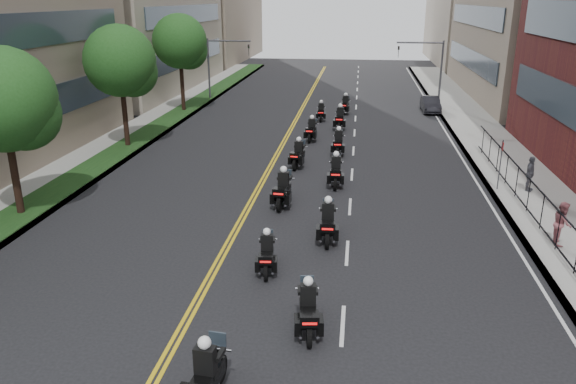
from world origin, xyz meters
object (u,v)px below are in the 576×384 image
motorcycle_0 (204,382)px  motorcycle_6 (298,155)px  motorcycle_11 (345,106)px  motorcycle_1 (308,311)px  motorcycle_5 (336,172)px  pedestrian_b (562,223)px  motorcycle_8 (312,131)px  motorcycle_7 (338,144)px  motorcycle_4 (283,191)px  parked_sedan (431,104)px  motorcycle_2 (267,255)px  pedestrian_c (530,174)px  motorcycle_9 (340,119)px  motorcycle_10 (321,113)px  motorcycle_3 (328,224)px

motorcycle_0 → motorcycle_6: size_ratio=1.07×
motorcycle_0 → motorcycle_11: size_ratio=1.07×
motorcycle_1 → motorcycle_5: bearing=81.4°
motorcycle_11 → pedestrian_b: size_ratio=1.37×
motorcycle_0 → motorcycle_8: (0.24, 26.27, -0.05)m
motorcycle_7 → pedestrian_b: 15.39m
motorcycle_4 → motorcycle_11: (2.20, 22.11, -0.06)m
motorcycle_7 → motorcycle_4: bearing=-102.2°
motorcycle_8 → parked_sedan: motorcycle_8 is taller
motorcycle_8 → motorcycle_2: bearing=-85.1°
motorcycle_6 → motorcycle_11: motorcycle_11 is taller
motorcycle_5 → motorcycle_4: bearing=-126.7°
motorcycle_7 → motorcycle_2: bearing=-95.7°
motorcycle_11 → pedestrian_c: size_ratio=1.35×
pedestrian_c → motorcycle_6: bearing=102.9°
motorcycle_6 → motorcycle_7: size_ratio=0.99×
motorcycle_7 → pedestrian_c: pedestrian_c is taller
motorcycle_9 → motorcycle_10: size_ratio=1.17×
motorcycle_2 → motorcycle_7: 15.96m
motorcycle_4 → parked_sedan: bearing=72.3°
motorcycle_1 → pedestrian_c: bearing=46.5°
motorcycle_7 → motorcycle_10: motorcycle_7 is taller
motorcycle_8 → motorcycle_10: motorcycle_8 is taller
motorcycle_4 → pedestrian_b: motorcycle_4 is taller
motorcycle_3 → pedestrian_c: 11.68m
motorcycle_3 → motorcycle_0: bearing=-105.5°
motorcycle_5 → parked_sedan: size_ratio=0.62×
parked_sedan → motorcycle_2: bearing=-107.4°
motorcycle_3 → motorcycle_11: size_ratio=1.05×
motorcycle_3 → motorcycle_7: motorcycle_3 is taller
motorcycle_11 → pedestrian_c: (9.52, -18.90, 0.34)m
motorcycle_7 → motorcycle_9: (-0.18, 7.01, 0.05)m
motorcycle_1 → motorcycle_4: 10.38m
motorcycle_0 → motorcycle_1: motorcycle_0 is taller
pedestrian_c → motorcycle_4: bearing=133.2°
motorcycle_2 → motorcycle_10: motorcycle_10 is taller
motorcycle_4 → motorcycle_8: motorcycle_4 is taller
motorcycle_3 → parked_sedan: (7.02, 27.47, -0.07)m
motorcycle_5 → parked_sedan: bearing=69.6°
motorcycle_10 → parked_sedan: size_ratio=0.56×
parked_sedan → pedestrian_c: 20.76m
motorcycle_0 → motorcycle_7: 23.04m
motorcycle_2 → motorcycle_6: (-0.30, 12.92, 0.06)m
motorcycle_8 → motorcycle_10: 6.56m
motorcycle_4 → motorcycle_5: size_ratio=1.04×
motorcycle_6 → motorcycle_11: size_ratio=1.00×
motorcycle_0 → motorcycle_7: bearing=91.3°
motorcycle_3 → motorcycle_6: bearing=100.1°
motorcycle_11 → motorcycle_5: bearing=-82.8°
motorcycle_6 → motorcycle_3: bearing=-69.5°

